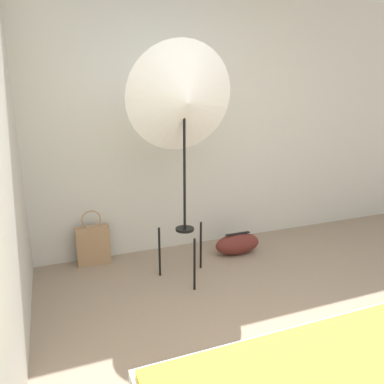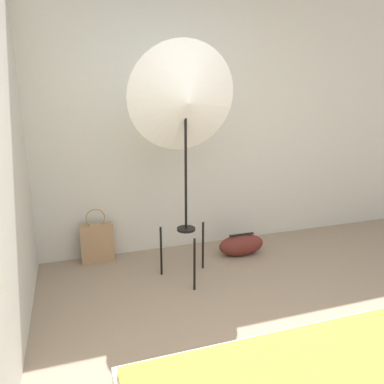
% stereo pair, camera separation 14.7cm
% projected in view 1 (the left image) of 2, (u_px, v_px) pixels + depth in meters
% --- Properties ---
extents(wall_back, '(8.00, 0.05, 2.60)m').
position_uv_depth(wall_back, '(181.00, 124.00, 3.76)').
color(wall_back, beige).
rests_on(wall_back, ground_plane).
extents(photo_umbrella, '(0.91, 0.44, 2.02)m').
position_uv_depth(photo_umbrella, '(184.00, 101.00, 2.96)').
color(photo_umbrella, black).
rests_on(photo_umbrella, ground_plane).
extents(tote_bag, '(0.31, 0.10, 0.54)m').
position_uv_depth(tote_bag, '(93.00, 244.00, 3.58)').
color(tote_bag, '#9E7A56').
rests_on(tote_bag, ground_plane).
extents(duffel_bag, '(0.48, 0.22, 0.22)m').
position_uv_depth(duffel_bag, '(237.00, 244.00, 3.82)').
color(duffel_bag, '#5B231E').
rests_on(duffel_bag, ground_plane).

